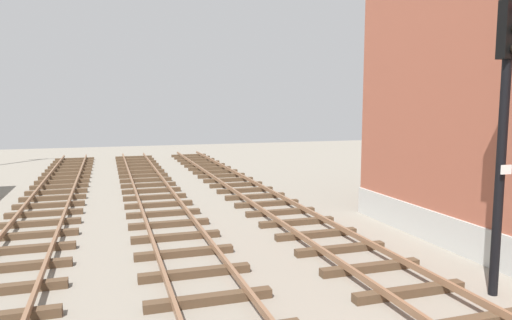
# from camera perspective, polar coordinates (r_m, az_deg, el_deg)

# --- Properties ---
(signal_mast) EXTENTS (0.36, 0.40, 5.78)m
(signal_mast) POSITION_cam_1_polar(r_m,az_deg,el_deg) (10.28, 27.95, 4.76)
(signal_mast) COLOR black
(signal_mast) RESTS_ON ground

